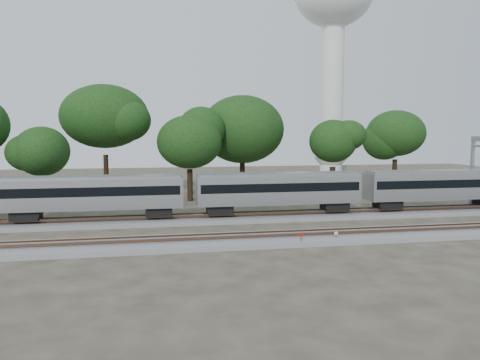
{
  "coord_description": "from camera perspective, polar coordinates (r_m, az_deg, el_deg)",
  "views": [
    {
      "loc": [
        -4.34,
        -40.68,
        8.98
      ],
      "look_at": [
        4.15,
        5.0,
        4.21
      ],
      "focal_mm": 35.0,
      "sensor_mm": 36.0,
      "label": 1
    }
  ],
  "objects": [
    {
      "name": "ground",
      "position": [
        41.88,
        -4.36,
        -6.54
      ],
      "size": [
        160.0,
        160.0,
        0.0
      ],
      "primitive_type": "plane",
      "color": "#383328",
      "rests_on": "ground"
    },
    {
      "name": "track_far",
      "position": [
        47.69,
        -5.14,
        -4.76
      ],
      "size": [
        160.0,
        5.0,
        0.73
      ],
      "color": "slate",
      "rests_on": "ground"
    },
    {
      "name": "track_near",
      "position": [
        37.96,
        -3.71,
        -7.51
      ],
      "size": [
        160.0,
        5.0,
        0.73
      ],
      "color": "slate",
      "rests_on": "ground"
    },
    {
      "name": "train",
      "position": [
        56.55,
        23.27,
        -0.52
      ],
      "size": [
        126.14,
        3.07,
        4.53
      ],
      "color": "#A9ACB0",
      "rests_on": "ground"
    },
    {
      "name": "switch_stand_red",
      "position": [
        37.45,
        7.44,
        -6.97
      ],
      "size": [
        0.35,
        0.06,
        1.08
      ],
      "rotation": [
        0.0,
        0.0,
        0.07
      ],
      "color": "#512D19",
      "rests_on": "ground"
    },
    {
      "name": "switch_stand_white",
      "position": [
        39.15,
        11.63,
        -6.64
      ],
      "size": [
        0.29,
        0.06,
        0.92
      ],
      "rotation": [
        0.0,
        0.0,
        -0.11
      ],
      "color": "#512D19",
      "rests_on": "ground"
    },
    {
      "name": "switch_lever",
      "position": [
        38.43,
        9.25,
        -7.5
      ],
      "size": [
        0.57,
        0.45,
        0.3
      ],
      "primitive_type": "cube",
      "rotation": [
        0.0,
        0.0,
        -0.33
      ],
      "color": "#512D19",
      "rests_on": "ground"
    },
    {
      "name": "water_tower",
      "position": [
        95.57,
        11.35,
        18.88
      ],
      "size": [
        14.96,
        14.96,
        41.42
      ],
      "color": "silver",
      "rests_on": "ground"
    },
    {
      "name": "tree_2",
      "position": [
        59.17,
        -22.99,
        3.21
      ],
      "size": [
        6.86,
        6.86,
        9.67
      ],
      "color": "black",
      "rests_on": "ground"
    },
    {
      "name": "tree_3",
      "position": [
        65.13,
        -16.18,
        7.45
      ],
      "size": [
        11.23,
        11.23,
        15.84
      ],
      "color": "black",
      "rests_on": "ground"
    },
    {
      "name": "tree_4",
      "position": [
        61.07,
        -6.17,
        4.61
      ],
      "size": [
        7.83,
        7.83,
        11.04
      ],
      "color": "black",
      "rests_on": "ground"
    },
    {
      "name": "tree_5",
      "position": [
        68.76,
        0.29,
        6.17
      ],
      "size": [
        9.53,
        9.53,
        13.43
      ],
      "color": "black",
      "rests_on": "ground"
    },
    {
      "name": "tree_6",
      "position": [
        66.04,
        11.28,
        4.65
      ],
      "size": [
        7.86,
        7.86,
        11.08
      ],
      "color": "black",
      "rests_on": "ground"
    },
    {
      "name": "tree_7",
      "position": [
        76.69,
        18.46,
        5.4
      ],
      "size": [
        8.93,
        8.93,
        12.59
      ],
      "color": "black",
      "rests_on": "ground"
    }
  ]
}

